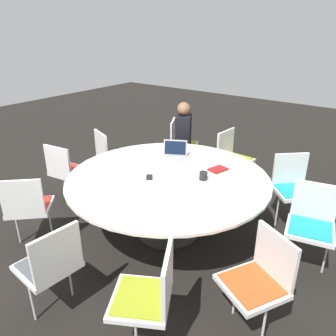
% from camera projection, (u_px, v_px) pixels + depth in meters
% --- Properties ---
extents(ground_plane, '(16.00, 16.00, 0.00)m').
position_uv_depth(ground_plane, '(168.00, 232.00, 3.92)').
color(ground_plane, black).
extents(conference_table, '(2.24, 2.24, 0.73)m').
position_uv_depth(conference_table, '(168.00, 184.00, 3.67)').
color(conference_table, '#333333').
rests_on(conference_table, ground_plane).
extents(chair_0, '(0.59, 0.58, 0.87)m').
position_uv_depth(chair_0, '(181.00, 141.00, 5.36)').
color(chair_0, silver).
rests_on(chair_0, ground_plane).
extents(chair_1, '(0.55, 0.56, 0.87)m').
position_uv_depth(chair_1, '(110.00, 153.00, 4.85)').
color(chair_1, silver).
rests_on(chair_1, ground_plane).
extents(chair_2, '(0.47, 0.49, 0.87)m').
position_uv_depth(chair_2, '(66.00, 169.00, 4.34)').
color(chair_2, silver).
rests_on(chair_2, ground_plane).
extents(chair_3, '(0.61, 0.61, 0.87)m').
position_uv_depth(chair_3, '(28.00, 204.00, 3.47)').
color(chair_3, silver).
rests_on(chair_3, ground_plane).
extents(chair_4, '(0.47, 0.45, 0.87)m').
position_uv_depth(chair_4, '(51.00, 262.00, 2.63)').
color(chair_4, silver).
rests_on(chair_4, ground_plane).
extents(chair_5, '(0.59, 0.58, 0.87)m').
position_uv_depth(chair_5, '(150.00, 293.00, 2.33)').
color(chair_5, silver).
rests_on(chair_5, ground_plane).
extents(chair_6, '(0.58, 0.59, 0.87)m').
position_uv_depth(chair_6, '(260.00, 276.00, 2.48)').
color(chair_6, silver).
rests_on(chair_6, ground_plane).
extents(chair_7, '(0.50, 0.52, 0.87)m').
position_uv_depth(chair_7, '(312.00, 220.00, 3.19)').
color(chair_7, silver).
rests_on(chair_7, ground_plane).
extents(chair_8, '(0.61, 0.61, 0.87)m').
position_uv_depth(chair_8, '(293.00, 184.00, 3.92)').
color(chair_8, silver).
rests_on(chair_8, ground_plane).
extents(chair_9, '(0.47, 0.45, 0.87)m').
position_uv_depth(chair_9, '(232.00, 155.00, 4.80)').
color(chair_9, silver).
rests_on(chair_9, ground_plane).
extents(person_0, '(0.42, 0.36, 1.22)m').
position_uv_depth(person_0, '(184.00, 135.00, 5.06)').
color(person_0, black).
rests_on(person_0, ground_plane).
extents(laptop, '(0.36, 0.38, 0.21)m').
position_uv_depth(laptop, '(175.00, 154.00, 4.10)').
color(laptop, '#99999E').
rests_on(laptop, conference_table).
extents(spiral_notebook, '(0.24, 0.20, 0.02)m').
position_uv_depth(spiral_notebook, '(218.00, 169.00, 3.78)').
color(spiral_notebook, maroon).
rests_on(spiral_notebook, conference_table).
extents(coffee_cup, '(0.09, 0.09, 0.09)m').
position_uv_depth(coffee_cup, '(203.00, 176.00, 3.53)').
color(coffee_cup, black).
rests_on(coffee_cup, conference_table).
extents(cell_phone, '(0.15, 0.14, 0.01)m').
position_uv_depth(cell_phone, '(149.00, 177.00, 3.60)').
color(cell_phone, black).
rests_on(cell_phone, conference_table).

